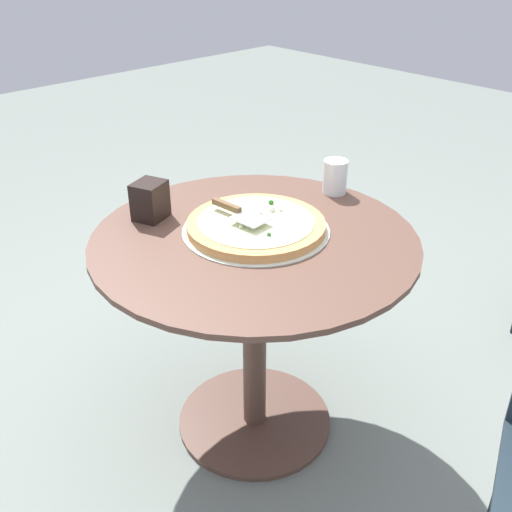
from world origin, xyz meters
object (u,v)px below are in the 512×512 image
at_px(pizza_server, 237,212).
at_px(patio_table, 254,295).
at_px(drinking_cup, 335,177).
at_px(napkin_dispenser, 150,200).
at_px(pizza_on_tray, 256,226).

bearing_deg(pizza_server, patio_table, -89.53).
distance_m(drinking_cup, napkin_dispenser, 0.62).
bearing_deg(napkin_dispenser, patio_table, 93.61).
height_order(pizza_on_tray, napkin_dispenser, napkin_dispenser).
bearing_deg(napkin_dispenser, pizza_on_tray, 100.01).
bearing_deg(pizza_server, pizza_on_tray, -57.51).
bearing_deg(drinking_cup, napkin_dispenser, 154.96).
xyz_separation_m(patio_table, pizza_server, (-0.00, 0.07, 0.26)).
xyz_separation_m(pizza_on_tray, napkin_dispenser, (-0.18, 0.29, 0.04)).
distance_m(pizza_server, drinking_cup, 0.42).
relative_size(drinking_cup, napkin_dispenser, 0.97).
xyz_separation_m(drinking_cup, napkin_dispenser, (-0.57, 0.26, 0.00)).
bearing_deg(pizza_server, napkin_dispenser, 121.21).
height_order(pizza_server, napkin_dispenser, napkin_dispenser).
bearing_deg(drinking_cup, pizza_on_tray, -176.45).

